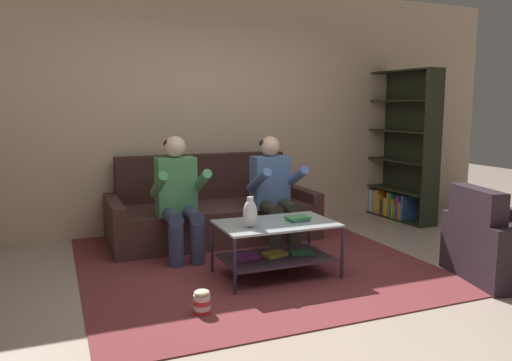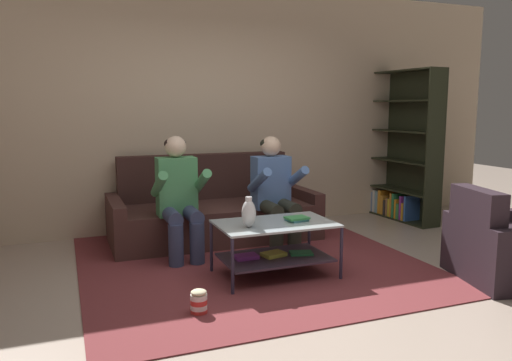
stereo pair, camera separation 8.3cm
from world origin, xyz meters
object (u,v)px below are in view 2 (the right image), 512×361
Objects in this scene: vase at (249,213)px; armchair at (508,249)px; couch at (213,213)px; bookshelf at (402,162)px; popcorn_tub at (199,302)px; person_seated_left at (179,193)px; book_stack at (297,219)px; coffee_table at (274,241)px; person_seated_right at (275,188)px.

armchair is (2.08, -0.74, -0.33)m from vase.
couch is 2.67m from bookshelf.
couch is 2.10m from popcorn_tub.
person_seated_left reaches higher than book_stack.
coffee_table is 0.40m from vase.
popcorn_tub is (-0.56, -0.47, -0.51)m from vase.
book_stack is at bearing -4.26° from coffee_table.
person_seated_left reaches higher than couch.
person_seated_right is at bearing -49.07° from couch.
coffee_table is (-0.37, -0.84, -0.32)m from person_seated_right.
book_stack is at bearing -100.51° from person_seated_right.
person_seated_left is 0.62× the size of bookshelf.
person_seated_right reaches higher than armchair.
book_stack is 0.20× the size of armchair.
couch is 1.93× the size of person_seated_right.
coffee_table is at bearing 33.74° from popcorn_tub.
coffee_table is 3.91× the size of vase.
bookshelf is 3.96m from popcorn_tub.
couch is 8.78× the size of vase.
person_seated_right is at bearing 55.56° from vase.
popcorn_tub is at bearing -139.81° from vase.
bookshelf is 10.59× the size of popcorn_tub.
vase is 0.49m from book_stack.
person_seated_right is 0.97m from coffee_table.
book_stack is at bearing -76.50° from couch.
person_seated_left reaches higher than armchair.
popcorn_tub is at bearing -152.57° from book_stack.
vase is (-0.63, -0.92, -0.03)m from person_seated_right.
armchair is (1.60, -0.80, -0.23)m from book_stack.
person_seated_left reaches higher than vase.
person_seated_right is at bearing 79.49° from book_stack.
vase is at bearing -172.25° from book_stack.
coffee_table is at bearing -113.47° from person_seated_right.
person_seated_right is at bearing -0.13° from person_seated_left.
popcorn_tub is at bearing 174.26° from armchair.
person_seated_left is 1.00m from vase.
vase is at bearing -163.35° from coffee_table.
coffee_table is 1.99m from armchair.
popcorn_tub is at bearing -130.49° from person_seated_right.
bookshelf reaches higher than armchair.
coffee_table is at bearing 155.77° from armchair.
bookshelf is (2.28, 1.53, 0.26)m from book_stack.
bookshelf is at bearing 17.56° from person_seated_right.
person_seated_left is 1.19× the size of armchair.
person_seated_right reaches higher than popcorn_tub.
popcorn_tub is at bearing -109.11° from couch.
couch reaches higher than book_stack.
bookshelf is (2.75, 1.59, 0.15)m from vase.
vase reaches higher than popcorn_tub.
bookshelf reaches higher than coffee_table.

